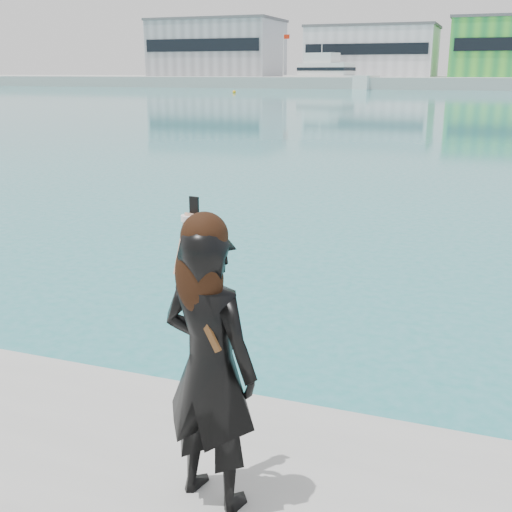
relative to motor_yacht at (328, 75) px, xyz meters
The scene contains 7 objects.
far_quay 31.57m from the motor_yacht, 29.99° to the left, with size 320.00×40.00×2.00m, color #9E9E99.
warehouse_grey_left 31.38m from the motor_yacht, 153.59° to the left, with size 26.52×16.36×11.50m.
warehouse_white 15.40m from the motor_yacht, 68.83° to the left, with size 24.48×15.35×9.50m.
flagpole_left 13.26m from the motor_yacht, 147.41° to the left, with size 1.28×0.16×8.00m.
motor_yacht is the anchor object (origin of this frame).
buoy_far 29.82m from the motor_yacht, 102.63° to the right, with size 0.50×0.50×0.50m, color #FFAE0D.
woman 117.80m from the motor_yacht, 76.21° to the right, with size 0.63×0.49×1.64m.
Camera 1 is at (2.04, -2.95, 3.07)m, focal length 45.00 mm.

